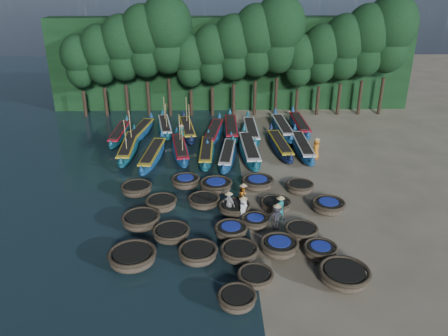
{
  "coord_description": "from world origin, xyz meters",
  "views": [
    {
      "loc": [
        -2.11,
        -26.24,
        13.96
      ],
      "look_at": [
        -1.38,
        2.58,
        1.3
      ],
      "focal_mm": 35.0,
      "sensor_mm": 36.0,
      "label": 1
    }
  ],
  "objects_px": {
    "long_boat_4": "(207,152)",
    "fisherman_5": "(182,134)",
    "coracle_14": "(301,232)",
    "coracle_15": "(161,203)",
    "coracle_17": "(235,208)",
    "long_boat_14": "(231,129)",
    "coracle_2": "(237,299)",
    "coracle_13": "(255,221)",
    "long_boat_9": "(120,134)",
    "coracle_8": "(279,247)",
    "coracle_10": "(141,220)",
    "coracle_20": "(137,189)",
    "long_boat_12": "(187,130)",
    "fisherman_6": "(316,148)",
    "long_boat_5": "(228,155)",
    "long_boat_2": "(153,155)",
    "long_boat_8": "(302,147)",
    "coracle_11": "(171,233)",
    "long_boat_16": "(282,128)",
    "fisherman_2": "(243,195)",
    "long_boat_17": "(299,125)",
    "coracle_9": "(320,251)",
    "fisherman_4": "(229,203)",
    "coracle_7": "(239,252)",
    "coracle_5": "(133,257)",
    "long_boat_13": "(214,133)",
    "long_boat_1": "(129,148)",
    "long_boat_11": "(165,127)",
    "coracle_23": "(258,183)",
    "long_boat_6": "(249,150)",
    "long_boat_7": "(280,146)",
    "coracle_3": "(255,277)",
    "coracle_12": "(231,231)",
    "coracle_18": "(276,204)",
    "coracle_21": "(185,182)",
    "coracle_24": "(300,187)",
    "long_boat_10": "(140,132)",
    "long_boat_15": "(251,131)",
    "coracle_16": "(204,201)",
    "fisherman_0": "(243,208)",
    "coracle_4": "(344,275)"
  },
  "relations": [
    {
      "from": "coracle_14",
      "to": "fisherman_2",
      "type": "relative_size",
      "value": 1.12
    },
    {
      "from": "coracle_2",
      "to": "coracle_13",
      "type": "height_order",
      "value": "coracle_2"
    },
    {
      "from": "fisherman_2",
      "to": "long_boat_7",
      "type": "bearing_deg",
      "value": 6.44
    },
    {
      "from": "long_boat_8",
      "to": "long_boat_17",
      "type": "height_order",
      "value": "long_boat_17"
    },
    {
      "from": "coracle_15",
      "to": "long_boat_11",
      "type": "xyz_separation_m",
      "value": [
        -1.31,
        15.69,
        0.04
      ]
    },
    {
      "from": "long_boat_5",
      "to": "fisherman_2",
      "type": "bearing_deg",
      "value": -77.77
    },
    {
      "from": "long_boat_2",
      "to": "long_boat_13",
      "type": "bearing_deg",
      "value": 52.68
    },
    {
      "from": "long_boat_4",
      "to": "fisherman_5",
      "type": "bearing_deg",
      "value": 124.59
    },
    {
      "from": "coracle_3",
      "to": "long_boat_12",
      "type": "bearing_deg",
      "value": 101.42
    },
    {
      "from": "long_boat_5",
      "to": "long_boat_14",
      "type": "distance_m",
      "value": 6.53
    },
    {
      "from": "coracle_18",
      "to": "long_boat_2",
      "type": "xyz_separation_m",
      "value": [
        -8.99,
        8.4,
        0.15
      ]
    },
    {
      "from": "long_boat_9",
      "to": "long_boat_16",
      "type": "distance_m",
      "value": 15.46
    },
    {
      "from": "coracle_5",
      "to": "long_boat_5",
      "type": "distance_m",
      "value": 15.16
    },
    {
      "from": "coracle_11",
      "to": "fisherman_6",
      "type": "distance_m",
      "value": 16.28
    },
    {
      "from": "coracle_7",
      "to": "fisherman_5",
      "type": "distance_m",
      "value": 18.4
    },
    {
      "from": "long_boat_7",
      "to": "long_boat_16",
      "type": "relative_size",
      "value": 0.94
    },
    {
      "from": "coracle_12",
      "to": "fisherman_0",
      "type": "distance_m",
      "value": 2.22
    },
    {
      "from": "coracle_9",
      "to": "long_boat_14",
      "type": "height_order",
      "value": "long_boat_14"
    },
    {
      "from": "long_boat_12",
      "to": "fisherman_6",
      "type": "distance_m",
      "value": 12.67
    },
    {
      "from": "long_boat_8",
      "to": "long_boat_11",
      "type": "distance_m",
      "value": 13.72
    },
    {
      "from": "coracle_11",
      "to": "long_boat_16",
      "type": "distance_m",
      "value": 20.58
    },
    {
      "from": "coracle_7",
      "to": "coracle_20",
      "type": "distance_m",
      "value": 10.2
    },
    {
      "from": "coracle_5",
      "to": "coracle_9",
      "type": "relative_size",
      "value": 1.58
    },
    {
      "from": "coracle_12",
      "to": "coracle_18",
      "type": "relative_size",
      "value": 0.98
    },
    {
      "from": "coracle_17",
      "to": "long_boat_14",
      "type": "xyz_separation_m",
      "value": [
        0.41,
        15.33,
        0.18
      ]
    },
    {
      "from": "long_boat_1",
      "to": "long_boat_17",
      "type": "relative_size",
      "value": 1.01
    },
    {
      "from": "long_boat_2",
      "to": "long_boat_8",
      "type": "distance_m",
      "value": 12.7
    },
    {
      "from": "coracle_13",
      "to": "long_boat_6",
      "type": "xyz_separation_m",
      "value": [
        0.52,
        11.26,
        0.23
      ]
    },
    {
      "from": "long_boat_9",
      "to": "coracle_8",
      "type": "bearing_deg",
      "value": -56.06
    },
    {
      "from": "coracle_4",
      "to": "long_boat_14",
      "type": "relative_size",
      "value": 0.3
    },
    {
      "from": "coracle_2",
      "to": "coracle_17",
      "type": "height_order",
      "value": "coracle_2"
    },
    {
      "from": "coracle_24",
      "to": "coracle_21",
      "type": "bearing_deg",
      "value": 172.62
    },
    {
      "from": "long_boat_10",
      "to": "long_boat_13",
      "type": "height_order",
      "value": "long_boat_13"
    },
    {
      "from": "coracle_14",
      "to": "coracle_15",
      "type": "height_order",
      "value": "coracle_15"
    },
    {
      "from": "coracle_13",
      "to": "long_boat_17",
      "type": "height_order",
      "value": "long_boat_17"
    },
    {
      "from": "coracle_10",
      "to": "coracle_20",
      "type": "bearing_deg",
      "value": 102.5
    },
    {
      "from": "coracle_10",
      "to": "coracle_13",
      "type": "distance_m",
      "value": 6.91
    },
    {
      "from": "coracle_18",
      "to": "long_boat_14",
      "type": "bearing_deg",
      "value": 98.73
    },
    {
      "from": "long_boat_12",
      "to": "long_boat_17",
      "type": "distance_m",
      "value": 11.05
    },
    {
      "from": "coracle_18",
      "to": "coracle_21",
      "type": "height_order",
      "value": "coracle_21"
    },
    {
      "from": "coracle_10",
      "to": "coracle_20",
      "type": "distance_m",
      "value": 4.37
    },
    {
      "from": "long_boat_5",
      "to": "long_boat_15",
      "type": "xyz_separation_m",
      "value": [
        2.4,
        5.69,
        0.06
      ]
    },
    {
      "from": "coracle_9",
      "to": "fisherman_4",
      "type": "relative_size",
      "value": 1.04
    },
    {
      "from": "coracle_8",
      "to": "coracle_16",
      "type": "relative_size",
      "value": 0.82
    },
    {
      "from": "coracle_11",
      "to": "long_boat_12",
      "type": "height_order",
      "value": "long_boat_12"
    },
    {
      "from": "long_boat_1",
      "to": "coracle_2",
      "type": "bearing_deg",
      "value": -68.37
    },
    {
      "from": "coracle_14",
      "to": "coracle_15",
      "type": "xyz_separation_m",
      "value": [
        -8.45,
        3.61,
        0.03
      ]
    },
    {
      "from": "coracle_13",
      "to": "long_boat_13",
      "type": "distance_m",
      "value": 16.08
    },
    {
      "from": "coracle_23",
      "to": "long_boat_6",
      "type": "xyz_separation_m",
      "value": [
        -0.12,
        6.14,
        0.13
      ]
    },
    {
      "from": "long_boat_7",
      "to": "coracle_14",
      "type": "bearing_deg",
      "value": -97.72
    }
  ]
}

